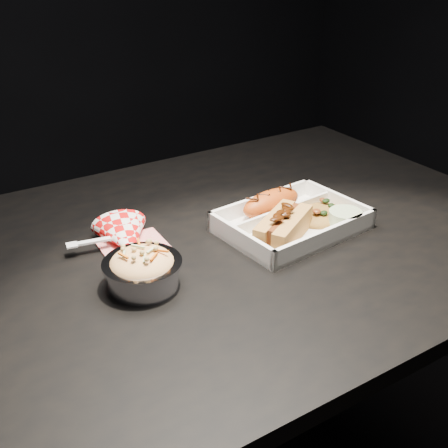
% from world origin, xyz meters
% --- Properties ---
extents(dining_table, '(1.20, 0.80, 0.75)m').
position_xyz_m(dining_table, '(0.00, 0.00, 0.66)').
color(dining_table, black).
rests_on(dining_table, ground).
extents(food_tray, '(0.27, 0.20, 0.04)m').
position_xyz_m(food_tray, '(0.14, -0.04, 0.76)').
color(food_tray, white).
rests_on(food_tray, dining_table).
extents(fried_pastry, '(0.13, 0.06, 0.05)m').
position_xyz_m(fried_pastry, '(0.14, 0.01, 0.78)').
color(fried_pastry, '#C34C13').
rests_on(fried_pastry, food_tray).
extents(hotdog, '(0.15, 0.12, 0.06)m').
position_xyz_m(hotdog, '(0.10, -0.07, 0.78)').
color(hotdog, '#C28742').
rests_on(hotdog, food_tray).
extents(fried_rice_mound, '(0.12, 0.10, 0.03)m').
position_xyz_m(fried_rice_mound, '(0.21, -0.05, 0.77)').
color(fried_rice_mound, '#AC7632').
rests_on(fried_rice_mound, food_tray).
extents(cupcake_liner, '(0.06, 0.06, 0.03)m').
position_xyz_m(cupcake_liner, '(0.22, -0.09, 0.77)').
color(cupcake_liner, '#B0C494').
rests_on(cupcake_liner, food_tray).
extents(foil_coleslaw_cup, '(0.12, 0.12, 0.07)m').
position_xyz_m(foil_coleslaw_cup, '(-0.17, -0.07, 0.78)').
color(foil_coleslaw_cup, silver).
rests_on(foil_coleslaw_cup, dining_table).
extents(napkin_fork, '(0.17, 0.13, 0.10)m').
position_xyz_m(napkin_fork, '(-0.14, 0.06, 0.77)').
color(napkin_fork, red).
rests_on(napkin_fork, dining_table).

